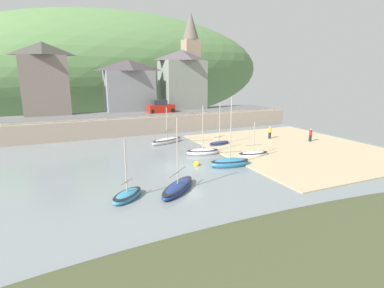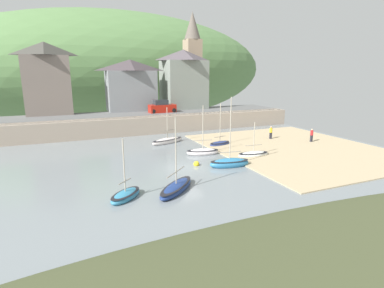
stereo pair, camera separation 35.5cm
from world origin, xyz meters
The scene contains 18 objects.
ground centered at (1.40, -9.56, 0.16)m, with size 48.00×41.00×0.61m.
quay_seawall centered at (0.00, 17.50, 1.36)m, with size 48.00×9.40×2.40m.
hillside_backdrop centered at (2.47, 55.20, 9.38)m, with size 80.00×44.00×26.80m.
waterfront_building_left centered at (-11.61, 25.20, 7.63)m, with size 6.55×4.62×10.28m.
waterfront_building_centre centered at (0.55, 25.20, 6.49)m, with size 7.93×4.61×8.04m.
waterfront_building_right centered at (9.64, 25.20, 7.37)m, with size 7.19×6.27×9.80m.
church_with_spire centered at (13.02, 29.20, 11.01)m, with size 3.00×3.00×16.74m.
fishing_boat_green centered at (1.51, 10.09, 0.28)m, with size 4.66×2.65×4.58m.
dinghy_open_wooden centered at (3.68, -1.19, 0.33)m, with size 3.90×1.88×6.56m.
sailboat_nearest_shore centered at (7.69, 0.88, 0.22)m, with size 3.43×1.50×3.70m.
sailboat_tall_mast centered at (-6.54, -4.80, 0.24)m, with size 2.94×2.90×4.34m.
sailboat_blue_trim centered at (6.84, 6.56, 0.24)m, with size 3.07×1.80×5.06m.
sailboat_white_hull centered at (3.23, 3.63, 0.28)m, with size 3.66×1.95×5.35m.
sailboat_far_left centered at (-2.88, -4.89, 0.26)m, with size 4.12×4.09×5.57m.
parked_car_near_slipway centered at (4.23, 20.70, 3.20)m, with size 4.15×1.83×1.95m.
person_on_slipway centered at (14.38, 6.84, 0.98)m, with size 0.34×0.34×1.62m.
person_near_water centered at (17.90, 3.44, 0.98)m, with size 0.34×0.34×1.62m.
mooring_buoy centered at (0.99, 0.24, 0.16)m, with size 0.53×0.53×0.53m.
Camera 1 is at (-10.31, -24.28, 8.38)m, focal length 28.47 mm.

